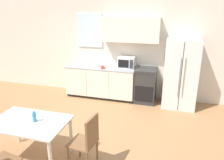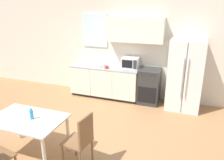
{
  "view_description": "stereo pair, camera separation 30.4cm",
  "coord_description": "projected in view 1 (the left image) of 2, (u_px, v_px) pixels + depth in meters",
  "views": [
    {
      "loc": [
        1.5,
        -3.52,
        2.52
      ],
      "look_at": [
        0.33,
        0.59,
        1.05
      ],
      "focal_mm": 35.0,
      "sensor_mm": 36.0,
      "label": 1
    },
    {
      "loc": [
        1.79,
        -3.42,
        2.52
      ],
      "look_at": [
        0.33,
        0.59,
        1.05
      ],
      "focal_mm": 35.0,
      "sensor_mm": 36.0,
      "label": 2
    }
  ],
  "objects": [
    {
      "name": "kitchen_counter",
      "position": [
        101.0,
        82.0,
        6.23
      ],
      "size": [
        1.97,
        0.64,
        0.89
      ],
      "color": "#333333",
      "rests_on": "ground_plane"
    },
    {
      "name": "ground_plane",
      "position": [
        88.0,
        137.0,
        4.4
      ],
      "size": [
        12.0,
        12.0,
        0.0
      ],
      "primitive_type": "plane",
      "color": "#9E7047"
    },
    {
      "name": "microwave",
      "position": [
        127.0,
        62.0,
        5.95
      ],
      "size": [
        0.44,
        0.35,
        0.29
      ],
      "color": "silver",
      "rests_on": "kitchen_counter"
    },
    {
      "name": "oven_range",
      "position": [
        145.0,
        85.0,
        5.91
      ],
      "size": [
        0.55,
        0.62,
        0.93
      ],
      "color": "#2D2D2D",
      "rests_on": "ground_plane"
    },
    {
      "name": "drink_bottle",
      "position": [
        34.0,
        117.0,
        3.52
      ],
      "size": [
        0.06,
        0.06,
        0.22
      ],
      "color": "#338CD8",
      "rests_on": "dining_table"
    },
    {
      "name": "dining_table",
      "position": [
        30.0,
        126.0,
        3.59
      ],
      "size": [
        1.24,
        0.8,
        0.72
      ],
      "color": "beige",
      "rests_on": "ground_plane"
    },
    {
      "name": "wall_back",
      "position": [
        119.0,
        46.0,
        6.08
      ],
      "size": [
        12.0,
        0.38,
        2.7
      ],
      "color": "beige",
      "rests_on": "ground_plane"
    },
    {
      "name": "coffee_mug",
      "position": [
        103.0,
        67.0,
        5.86
      ],
      "size": [
        0.12,
        0.09,
        0.09
      ],
      "color": "#BF4C3F",
      "rests_on": "kitchen_counter"
    },
    {
      "name": "refrigerator",
      "position": [
        181.0,
        74.0,
        5.51
      ],
      "size": [
        0.81,
        0.73,
        1.75
      ],
      "color": "silver",
      "rests_on": "ground_plane"
    },
    {
      "name": "kitchen_sink",
      "position": [
        87.0,
        65.0,
        6.19
      ],
      "size": [
        0.68,
        0.41,
        0.23
      ],
      "color": "#B7BABC",
      "rests_on": "kitchen_counter"
    },
    {
      "name": "dining_chair_side",
      "position": [
        88.0,
        139.0,
        3.41
      ],
      "size": [
        0.45,
        0.45,
        0.93
      ],
      "rotation": [
        0.0,
        0.0,
        1.44
      ],
      "color": "brown",
      "rests_on": "ground_plane"
    }
  ]
}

